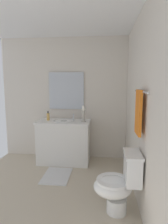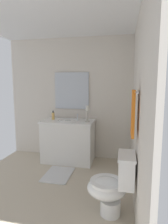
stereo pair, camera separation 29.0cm
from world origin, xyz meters
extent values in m
cube|color=beige|center=(0.00, 0.00, -0.01)|extent=(2.84, 2.58, 0.02)
cube|color=silver|center=(0.00, 1.29, 1.23)|extent=(2.84, 0.04, 2.45)
cube|color=silver|center=(-1.42, 0.00, 1.23)|extent=(0.04, 2.58, 2.45)
cube|color=white|center=(0.00, 0.00, 2.46)|extent=(2.84, 2.58, 0.02)
cube|color=white|center=(-1.09, 0.05, 0.40)|extent=(0.55, 0.98, 0.79)
cube|color=white|center=(-1.09, 0.05, 0.81)|extent=(0.58, 1.01, 0.03)
sphere|color=black|center=(-1.19, -0.45, 0.44)|extent=(0.02, 0.02, 0.02)
sphere|color=black|center=(-1.00, -0.45, 0.44)|extent=(0.02, 0.02, 0.02)
ellipsoid|color=white|center=(-1.09, 0.05, 0.77)|extent=(0.38, 0.30, 0.11)
torus|color=white|center=(-1.09, 0.05, 0.83)|extent=(0.40, 0.40, 0.02)
cylinder|color=silver|center=(-1.09, 0.24, 0.89)|extent=(0.02, 0.02, 0.14)
cube|color=silver|center=(-1.37, 0.05, 1.39)|extent=(0.02, 0.71, 0.74)
cylinder|color=#B7B2A5|center=(-1.05, 0.44, 0.83)|extent=(0.09, 0.09, 0.01)
cylinder|color=#B7B2A5|center=(-1.05, 0.44, 0.92)|extent=(0.04, 0.04, 0.21)
cylinder|color=#B7B2A5|center=(-1.05, 0.44, 1.03)|extent=(0.08, 0.08, 0.01)
cylinder|color=white|center=(-1.05, 0.44, 1.08)|extent=(0.06, 0.06, 0.09)
cylinder|color=#E5B259|center=(-1.13, -0.27, 0.89)|extent=(0.06, 0.06, 0.14)
cylinder|color=black|center=(-1.13, -0.27, 0.98)|extent=(0.02, 0.02, 0.04)
cylinder|color=white|center=(0.34, 0.99, 0.09)|extent=(0.24, 0.24, 0.18)
ellipsoid|color=white|center=(0.34, 0.94, 0.32)|extent=(0.38, 0.46, 0.24)
cylinder|color=white|center=(0.34, 0.94, 0.40)|extent=(0.39, 0.39, 0.03)
cube|color=white|center=(0.34, 1.16, 0.56)|extent=(0.36, 0.17, 0.32)
cube|color=white|center=(0.34, 1.16, 0.73)|extent=(0.38, 0.19, 0.03)
cylinder|color=silver|center=(0.29, 1.23, 1.44)|extent=(0.69, 0.02, 0.02)
cube|color=orange|center=(0.29, 1.21, 1.21)|extent=(0.28, 0.03, 0.51)
cube|color=silver|center=(-0.47, 0.05, 0.01)|extent=(0.60, 0.44, 0.02)
camera|label=1|loc=(2.48, 0.83, 1.52)|focal=30.70mm
camera|label=2|loc=(2.43, 1.11, 1.52)|focal=30.70mm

